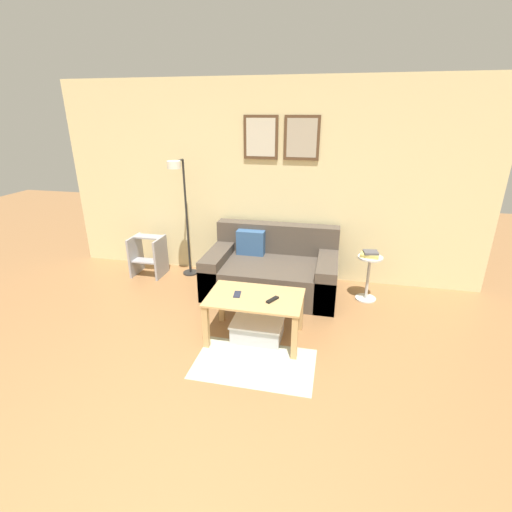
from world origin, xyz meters
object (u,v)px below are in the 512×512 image
(floor_lamp, at_px, (181,201))
(step_stool, at_px, (148,255))
(couch, at_px, (272,270))
(storage_bin, at_px, (258,329))
(coffee_table, at_px, (255,305))
(book_stack, at_px, (370,254))
(cell_phone, at_px, (237,294))
(remote_control, at_px, (272,300))
(side_table, at_px, (368,274))

(floor_lamp, bearing_deg, step_stool, -179.03)
(couch, bearing_deg, storage_bin, -87.14)
(coffee_table, relative_size, storage_bin, 1.82)
(floor_lamp, height_order, step_stool, floor_lamp)
(book_stack, bearing_deg, cell_phone, -140.14)
(storage_bin, height_order, cell_phone, cell_phone)
(remote_control, bearing_deg, couch, 129.68)
(storage_bin, relative_size, remote_control, 3.40)
(side_table, bearing_deg, cell_phone, -140.05)
(floor_lamp, bearing_deg, couch, -4.84)
(floor_lamp, bearing_deg, side_table, -2.77)
(storage_bin, bearing_deg, book_stack, 44.46)
(cell_phone, bearing_deg, coffee_table, -7.54)
(couch, distance_m, remote_control, 1.21)
(side_table, bearing_deg, step_stool, 177.92)
(coffee_table, xyz_separation_m, step_stool, (-1.79, 1.21, -0.09))
(step_stool, bearing_deg, storage_bin, -33.57)
(cell_phone, bearing_deg, side_table, 32.59)
(floor_lamp, bearing_deg, remote_control, -41.65)
(couch, height_order, storage_bin, couch)
(couch, relative_size, storage_bin, 3.15)
(storage_bin, xyz_separation_m, remote_control, (0.16, -0.06, 0.38))
(remote_control, bearing_deg, storage_bin, -170.12)
(coffee_table, xyz_separation_m, book_stack, (1.14, 1.10, 0.21))
(side_table, relative_size, book_stack, 2.46)
(storage_bin, distance_m, book_stack, 1.63)
(cell_phone, relative_size, step_stool, 0.26)
(coffee_table, distance_m, floor_lamp, 1.88)
(floor_lamp, xyz_separation_m, side_table, (2.39, -0.12, -0.75))
(side_table, bearing_deg, coffee_table, -135.91)
(storage_bin, relative_size, book_stack, 2.25)
(storage_bin, bearing_deg, floor_lamp, 136.33)
(cell_phone, bearing_deg, couch, 75.10)
(step_stool, bearing_deg, coffee_table, -34.13)
(coffee_table, relative_size, book_stack, 4.11)
(floor_lamp, bearing_deg, coffee_table, -44.45)
(couch, relative_size, remote_control, 10.70)
(coffee_table, xyz_separation_m, storage_bin, (0.03, 0.01, -0.28))
(couch, height_order, remote_control, couch)
(coffee_table, height_order, floor_lamp, floor_lamp)
(coffee_table, relative_size, side_table, 1.67)
(side_table, height_order, step_stool, side_table)
(storage_bin, distance_m, remote_control, 0.41)
(side_table, height_order, remote_control, side_table)
(book_stack, xyz_separation_m, step_stool, (-2.93, 0.12, -0.30))
(storage_bin, height_order, remote_control, remote_control)
(couch, bearing_deg, book_stack, -1.13)
(coffee_table, bearing_deg, storage_bin, 18.48)
(couch, relative_size, cell_phone, 11.46)
(coffee_table, relative_size, step_stool, 1.69)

